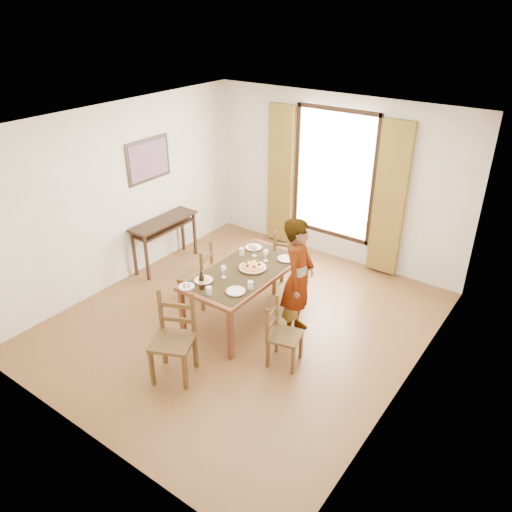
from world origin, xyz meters
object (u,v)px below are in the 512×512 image
Objects in this scene: dining_table at (245,274)px; pasta_platter at (253,265)px; man at (298,279)px; console_table at (164,226)px.

pasta_platter is (0.07, 0.09, 0.12)m from dining_table.
dining_table is 0.78m from man.
console_table is 0.68× the size of dining_table.
dining_table is at bearing -127.30° from pasta_platter.
console_table is 3.00× the size of pasta_platter.
pasta_platter is at bearing 52.70° from dining_table.
man is at bearing 8.33° from dining_table.
dining_table is 4.39× the size of pasta_platter.
console_table is at bearing 68.81° from man.
man reaches higher than dining_table.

